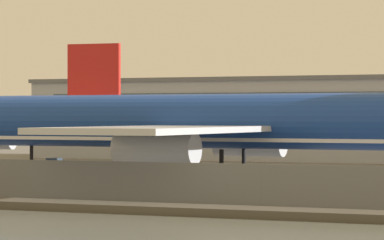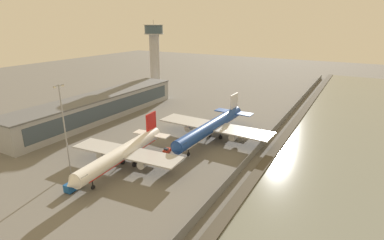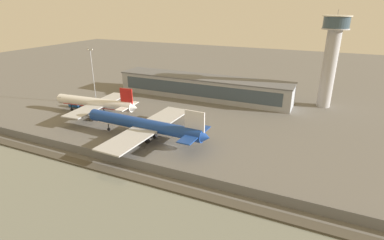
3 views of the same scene
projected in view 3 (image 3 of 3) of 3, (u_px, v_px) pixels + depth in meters
The scene contains 10 objects.
ground_plane at pixel (171, 147), 97.28m from camera, with size 500.00×500.00×0.00m, color #66635E.
shoreline_seawall at pixel (134, 178), 79.82m from camera, with size 320.00×3.00×0.50m.
perimeter_fence at pixel (144, 166), 83.22m from camera, with size 280.00×0.10×2.78m.
cargo_jet_blue at pixel (145, 125), 101.48m from camera, with size 49.69×42.94×13.29m.
passenger_jet_white_red at pixel (96, 103), 125.12m from camera, with size 40.98×34.97×12.72m.
baggage_tug at pixel (118, 122), 116.58m from camera, with size 3.35×1.94×1.80m.
ops_van at pixel (75, 105), 134.99m from camera, with size 5.33×2.45×2.48m.
control_tower at pixel (331, 53), 128.33m from camera, with size 11.59×11.59×41.70m.
terminal_building at pixel (203, 87), 148.14m from camera, with size 86.99×15.22×10.48m.
apron_light_mast_apron_west at pixel (93, 74), 135.08m from camera, with size 3.20×0.40×25.62m.
Camera 3 is at (42.80, -76.67, 43.35)m, focal length 28.00 mm.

